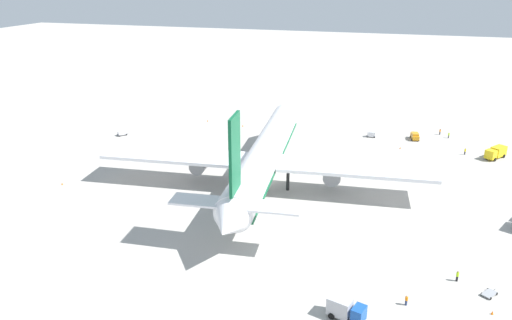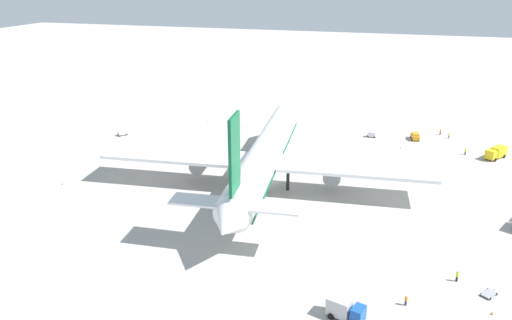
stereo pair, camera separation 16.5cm
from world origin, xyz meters
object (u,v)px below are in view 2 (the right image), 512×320
at_px(service_van, 415,136).
at_px(traffic_cone_0, 208,121).
at_px(traffic_cone_1, 62,184).
at_px(traffic_cone_2, 492,313).
at_px(airliner, 265,155).
at_px(baggage_cart_1, 371,134).
at_px(baggage_cart_0, 122,133).
at_px(service_truck_2, 496,152).
at_px(traffic_cone_4, 400,148).
at_px(ground_worker_5, 465,151).
at_px(ground_worker_4, 449,135).
at_px(service_truck_1, 345,309).
at_px(ground_worker_2, 440,132).
at_px(ground_worker_1, 406,300).
at_px(baggage_cart_2, 489,294).
at_px(traffic_cone_3, 243,126).
at_px(ground_worker_0, 457,276).

relative_size(service_van, traffic_cone_0, 8.00).
height_order(traffic_cone_1, traffic_cone_2, same).
bearing_deg(airliner, baggage_cart_1, -25.68).
bearing_deg(baggage_cart_0, service_truck_2, -83.97).
relative_size(traffic_cone_2, traffic_cone_4, 1.00).
relative_size(service_truck_2, traffic_cone_2, 12.05).
relative_size(baggage_cart_0, traffic_cone_1, 5.64).
bearing_deg(ground_worker_5, baggage_cart_0, 96.82).
height_order(baggage_cart_1, ground_worker_4, ground_worker_4).
distance_m(airliner, traffic_cone_2, 54.18).
xyz_separation_m(airliner, service_truck_2, (32.79, -51.22, -5.37)).
distance_m(ground_worker_5, traffic_cone_0, 75.29).
bearing_deg(traffic_cone_1, traffic_cone_2, -103.79).
bearing_deg(service_truck_1, airliner, 29.21).
bearing_deg(ground_worker_2, baggage_cart_0, 107.11).
bearing_deg(ground_worker_1, ground_worker_2, -5.57).
bearing_deg(service_truck_1, traffic_cone_2, -70.90).
distance_m(baggage_cart_1, baggage_cart_2, 73.79).
distance_m(ground_worker_1, ground_worker_5, 69.67).
height_order(service_truck_1, ground_worker_5, service_truck_1).
distance_m(service_truck_2, service_van, 21.80).
xyz_separation_m(airliner, baggage_cart_1, (41.22, -19.82, -6.12)).
bearing_deg(service_truck_1, service_truck_2, -21.38).
xyz_separation_m(service_truck_2, baggage_cart_2, (-61.93, 9.15, -1.31)).
height_order(service_truck_1, ground_worker_1, service_truck_1).
bearing_deg(traffic_cone_3, baggage_cart_2, -139.05).
bearing_deg(baggage_cart_1, service_van, -83.79).
height_order(baggage_cart_1, traffic_cone_0, baggage_cart_1).
xyz_separation_m(service_van, traffic_cone_2, (-76.22, -10.18, -0.76)).
bearing_deg(baggage_cart_2, service_van, 8.22).
bearing_deg(service_truck_1, service_van, -6.29).
xyz_separation_m(baggage_cart_1, traffic_cone_0, (1.27, 50.47, -0.56)).
bearing_deg(ground_worker_5, service_van, 53.42).
relative_size(ground_worker_2, ground_worker_4, 1.03).
distance_m(baggage_cart_0, ground_worker_4, 93.05).
bearing_deg(traffic_cone_4, baggage_cart_1, 45.73).
bearing_deg(baggage_cart_1, traffic_cone_1, 130.77).
bearing_deg(traffic_cone_3, traffic_cone_0, 80.98).
height_order(ground_worker_5, traffic_cone_4, ground_worker_5).
relative_size(ground_worker_0, traffic_cone_1, 3.19).
distance_m(baggage_cart_1, ground_worker_1, 76.96).
xyz_separation_m(service_van, ground_worker_2, (6.66, -6.98, -0.15)).
distance_m(airliner, service_van, 53.37).
bearing_deg(airliner, traffic_cone_2, -128.81).
bearing_deg(traffic_cone_4, traffic_cone_0, 81.00).
height_order(airliner, ground_worker_1, airliner).
xyz_separation_m(traffic_cone_2, traffic_cone_4, (66.89, 13.84, 0.00)).
bearing_deg(ground_worker_1, ground_worker_5, -11.25).
distance_m(service_van, ground_worker_2, 9.64).
relative_size(service_van, ground_worker_0, 2.51).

